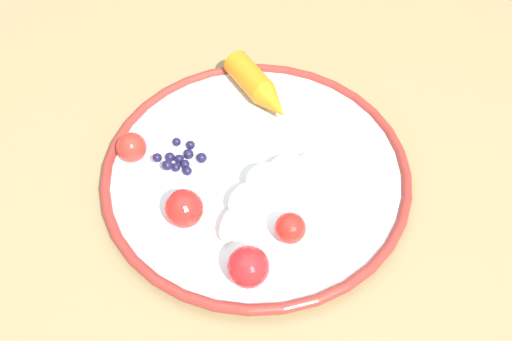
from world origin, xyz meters
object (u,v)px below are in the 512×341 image
plate (256,172)px  tomato_near (184,209)px  blueberry_pile (181,158)px  banana (266,183)px  carrot_orange (259,88)px  tomato_mid (248,267)px  tomato_extra (132,147)px  tomato_far (290,228)px  dining_table (281,238)px

plate → tomato_near: (0.07, 0.07, 0.02)m
plate → blueberry_pile: bearing=-5.8°
banana → carrot_orange: size_ratio=1.13×
plate → tomato_mid: bearing=89.1°
carrot_orange → blueberry_pile: bearing=51.6°
carrot_orange → tomato_extra: size_ratio=3.25×
tomato_mid → tomato_far: size_ratio=1.28×
banana → tomato_near: 0.09m
carrot_orange → tomato_near: tomato_near is taller
dining_table → tomato_far: 0.12m
plate → tomato_mid: tomato_mid is taller
blueberry_pile → tomato_extra: size_ratio=1.74×
blueberry_pile → tomato_far: 0.16m
tomato_near → carrot_orange: bearing=-111.0°
dining_table → tomato_near: 0.16m
banana → carrot_orange: bearing=-84.8°
tomato_far → plate: bearing=-65.9°
carrot_orange → tomato_mid: bearing=89.7°
plate → carrot_orange: 0.12m
plate → blueberry_pile: blueberry_pile is taller
dining_table → tomato_far: tomato_far is taller
tomato_near → tomato_far: (-0.11, 0.02, -0.00)m
plate → tomato_near: size_ratio=8.55×
banana → tomato_far: tomato_far is taller
banana → tomato_far: size_ratio=3.86×
tomato_extra → tomato_far: bearing=150.9°
carrot_orange → tomato_extra: same height
tomato_far → tomato_extra: size_ratio=0.95×
carrot_orange → tomato_near: 0.20m
carrot_orange → tomato_extra: (0.14, 0.10, 0.00)m
plate → tomato_far: bearing=114.1°
dining_table → banana: 0.11m
banana → blueberry_pile: 0.10m
carrot_orange → tomato_far: size_ratio=3.42×
plate → tomato_extra: (0.14, -0.01, 0.02)m
blueberry_pile → dining_table: bearing=161.4°
plate → blueberry_pile: size_ratio=5.86×
tomato_near → tomato_mid: size_ratio=0.98×
tomato_extra → carrot_orange: bearing=-144.1°
banana → plate: bearing=-65.4°
blueberry_pile → tomato_mid: size_ratio=1.43×
carrot_orange → tomato_far: 0.21m
plate → tomato_mid: size_ratio=8.39×
plate → tomato_far: tomato_far is taller
tomato_far → tomato_extra: (0.18, -0.10, 0.00)m
plate → tomato_extra: bearing=-5.8°
dining_table → blueberry_pile: bearing=-18.6°
carrot_orange → tomato_far: bearing=101.0°
dining_table → tomato_mid: tomato_mid is taller
tomato_far → dining_table: bearing=-83.8°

